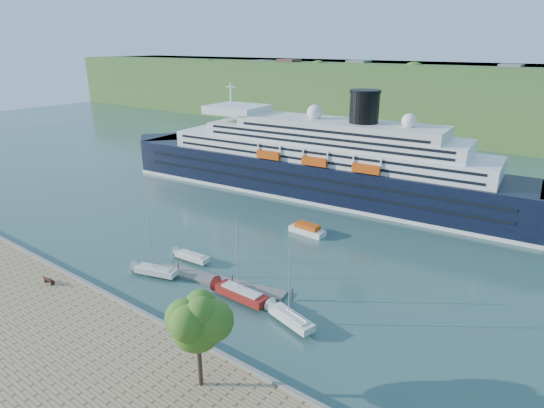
{
  "coord_description": "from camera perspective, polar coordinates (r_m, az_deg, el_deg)",
  "views": [
    {
      "loc": [
        39.86,
        -27.85,
        30.94
      ],
      "look_at": [
        -3.55,
        30.0,
        5.36
      ],
      "focal_mm": 30.0,
      "sensor_mm": 36.0,
      "label": 1
    }
  ],
  "objects": [
    {
      "name": "sailboat_extra",
      "position": [
        68.16,
        -10.13,
        -4.14
      ],
      "size": [
        6.28,
        2.18,
        7.97
      ],
      "primitive_type": null,
      "rotation": [
        0.0,
        0.0,
        0.08
      ],
      "color": "silver",
      "rests_on": "ground"
    },
    {
      "name": "cruise_ship",
      "position": [
        97.02,
        5.26,
        7.75
      ],
      "size": [
        102.05,
        24.51,
        22.7
      ],
      "primitive_type": null,
      "rotation": [
        0.0,
        0.0,
        0.1
      ],
      "color": "black",
      "rests_on": "ground"
    },
    {
      "name": "promenade_tree",
      "position": [
        42.8,
        -9.27,
        -16.17
      ],
      "size": [
        6.25,
        6.25,
        10.35
      ],
      "primitive_type": null,
      "color": "#2F5B17",
      "rests_on": "promenade"
    },
    {
      "name": "sailboat_red",
      "position": [
        56.61,
        -3.92,
        -7.59
      ],
      "size": [
        8.11,
        2.34,
        10.45
      ],
      "primitive_type": null,
      "rotation": [
        0.0,
        0.0,
        -0.01
      ],
      "color": "maroon",
      "rests_on": "ground"
    },
    {
      "name": "far_hillside",
      "position": [
        178.4,
        24.29,
        11.71
      ],
      "size": [
        400.0,
        50.0,
        24.0
      ],
      "primitive_type": "cube",
      "color": "#2F5823",
      "rests_on": "ground"
    },
    {
      "name": "floating_pontoon",
      "position": [
        63.51,
        -6.78,
        -9.6
      ],
      "size": [
        19.76,
        6.59,
        0.44
      ],
      "primitive_type": null,
      "rotation": [
        0.0,
        0.0,
        0.22
      ],
      "color": "gray",
      "rests_on": "ground"
    },
    {
      "name": "tender_launch",
      "position": [
        78.34,
        4.44,
        -3.13
      ],
      "size": [
        6.6,
        2.49,
        1.8
      ],
      "primitive_type": null,
      "rotation": [
        0.0,
        0.0,
        -0.04
      ],
      "color": "#CC460C",
      "rests_on": "ground"
    },
    {
      "name": "park_bench",
      "position": [
        67.46,
        -26.18,
        -8.52
      ],
      "size": [
        1.76,
        0.8,
        1.1
      ],
      "primitive_type": null,
      "rotation": [
        0.0,
        0.0,
        0.05
      ],
      "color": "#402112",
      "rests_on": "promenade"
    },
    {
      "name": "quay_coping",
      "position": [
        56.93,
        -15.99,
        -12.92
      ],
      "size": [
        220.0,
        0.5,
        0.3
      ],
      "primitive_type": "cube",
      "color": "slate",
      "rests_on": "promenade"
    },
    {
      "name": "ground",
      "position": [
        57.64,
        -15.72,
        -13.82
      ],
      "size": [
        400.0,
        400.0,
        0.0
      ],
      "primitive_type": "plane",
      "color": "#294948",
      "rests_on": "ground"
    },
    {
      "name": "sailboat_white_far",
      "position": [
        52.3,
        2.51,
        -10.91
      ],
      "size": [
        7.24,
        3.62,
        9.01
      ],
      "primitive_type": null,
      "rotation": [
        0.0,
        0.0,
        -0.25
      ],
      "color": "silver",
      "rests_on": "ground"
    },
    {
      "name": "sailboat_white_near",
      "position": [
        64.83,
        -14.6,
        -5.36
      ],
      "size": [
        7.07,
        3.79,
        8.8
      ],
      "primitive_type": null,
      "rotation": [
        0.0,
        0.0,
        0.3
      ],
      "color": "silver",
      "rests_on": "ground"
    }
  ]
}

